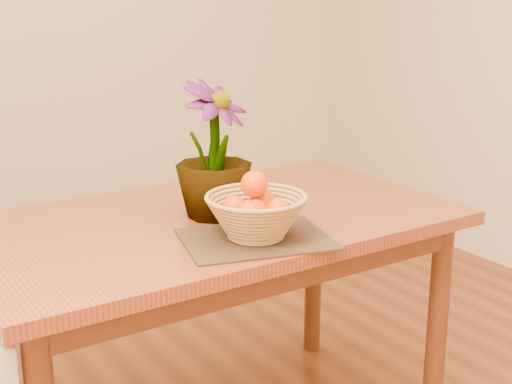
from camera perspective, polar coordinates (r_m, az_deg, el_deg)
table at (r=2.10m, az=-3.37°, el=-4.21°), size 1.40×0.80×0.75m
placemat at (r=1.88m, az=0.00°, el=-3.77°), size 0.44×0.38×0.01m
wicker_basket at (r=1.86m, az=0.00°, el=-2.12°), size 0.27×0.27×0.11m
orange_pile at (r=1.85m, az=-0.03°, el=-0.97°), size 0.16×0.15×0.13m
potted_plant at (r=2.02m, az=-3.40°, el=3.33°), size 0.30×0.30×0.39m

